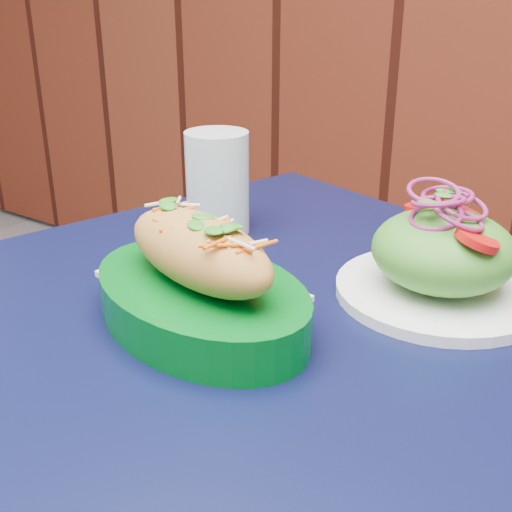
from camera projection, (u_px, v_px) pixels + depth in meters
The scene contains 4 objects.
cafe_table at pixel (260, 416), 0.63m from camera, with size 1.00×1.00×0.75m.
banh_mi_basket at pixel (200, 282), 0.60m from camera, with size 0.29×0.23×0.12m.
salad_plate at pixel (443, 258), 0.66m from camera, with size 0.21×0.21×0.12m.
water_glass at pixel (218, 183), 0.82m from camera, with size 0.08×0.08×0.13m, color silver.
Camera 1 is at (0.33, 1.20, 1.06)m, focal length 45.00 mm.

